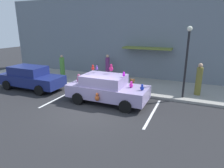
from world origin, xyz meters
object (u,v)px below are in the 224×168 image
(plush_covered_car, at_px, (107,88))
(parked_sedan_behind, at_px, (31,78))
(pedestrian_walking_past, at_px, (108,66))
(pedestrian_by_lamp, at_px, (199,80))
(pedestrian_near_shopfront, at_px, (62,67))
(teddy_bear_on_sidewalk, at_px, (132,85))
(street_lamp_post, at_px, (187,55))

(plush_covered_car, distance_m, parked_sedan_behind, 5.72)
(pedestrian_walking_past, bearing_deg, pedestrian_by_lamp, -16.27)
(plush_covered_car, bearing_deg, pedestrian_near_shopfront, 149.28)
(teddy_bear_on_sidewalk, height_order, pedestrian_by_lamp, pedestrian_by_lamp)
(parked_sedan_behind, bearing_deg, pedestrian_walking_past, 53.43)
(parked_sedan_behind, height_order, teddy_bear_on_sidewalk, parked_sedan_behind)
(pedestrian_by_lamp, bearing_deg, pedestrian_walking_past, 163.73)
(pedestrian_walking_past, bearing_deg, pedestrian_near_shopfront, -152.11)
(pedestrian_near_shopfront, bearing_deg, parked_sedan_behind, -95.70)
(teddy_bear_on_sidewalk, xyz_separation_m, pedestrian_walking_past, (-3.03, 2.83, 0.46))
(teddy_bear_on_sidewalk, distance_m, pedestrian_by_lamp, 3.95)
(plush_covered_car, bearing_deg, parked_sedan_behind, 178.18)
(pedestrian_near_shopfront, relative_size, pedestrian_by_lamp, 0.93)
(pedestrian_near_shopfront, distance_m, pedestrian_by_lamp, 10.07)
(street_lamp_post, height_order, pedestrian_walking_past, street_lamp_post)
(pedestrian_walking_past, relative_size, pedestrian_by_lamp, 0.93)
(street_lamp_post, bearing_deg, pedestrian_by_lamp, 47.56)
(parked_sedan_behind, distance_m, teddy_bear_on_sidewalk, 6.82)
(plush_covered_car, height_order, pedestrian_near_shopfront, plush_covered_car)
(teddy_bear_on_sidewalk, bearing_deg, street_lamp_post, -0.24)
(pedestrian_walking_past, bearing_deg, parked_sedan_behind, -126.57)
(street_lamp_post, bearing_deg, plush_covered_car, -151.85)
(parked_sedan_behind, distance_m, pedestrian_walking_past, 5.90)
(pedestrian_by_lamp, bearing_deg, parked_sedan_behind, -165.23)
(plush_covered_car, xyz_separation_m, pedestrian_near_shopfront, (-5.42, 3.22, 0.17))
(pedestrian_near_shopfront, bearing_deg, pedestrian_by_lamp, -1.73)
(street_lamp_post, height_order, pedestrian_by_lamp, street_lamp_post)
(plush_covered_car, xyz_separation_m, street_lamp_post, (3.88, 2.08, 1.78))
(street_lamp_post, xyz_separation_m, pedestrian_walking_past, (-6.09, 2.84, -1.60))
(teddy_bear_on_sidewalk, relative_size, pedestrian_by_lamp, 0.41)
(plush_covered_car, distance_m, teddy_bear_on_sidewalk, 2.26)
(plush_covered_car, bearing_deg, teddy_bear_on_sidewalk, 68.63)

